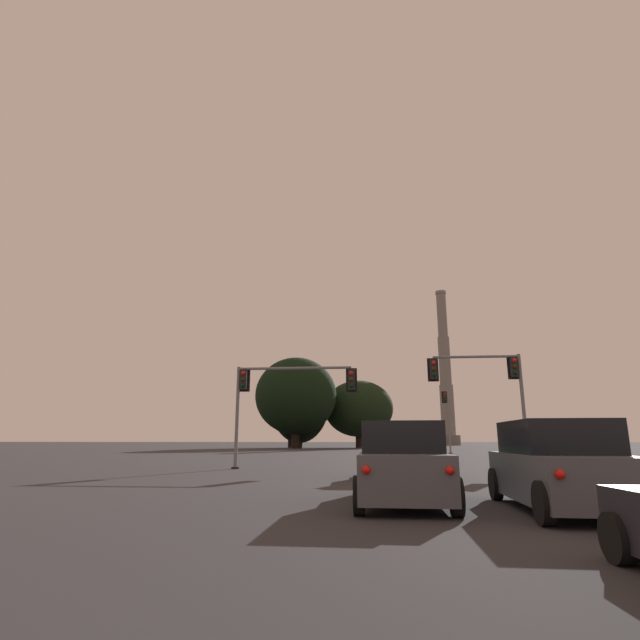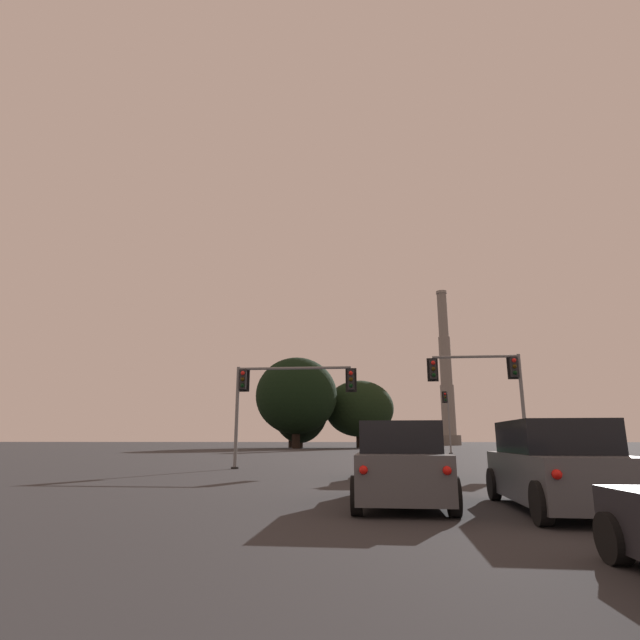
{
  "view_description": "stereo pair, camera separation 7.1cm",
  "coord_description": "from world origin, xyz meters",
  "views": [
    {
      "loc": [
        -0.92,
        0.2,
        1.46
      ],
      "look_at": [
        -4.52,
        38.15,
        10.61
      ],
      "focal_mm": 28.0,
      "sensor_mm": 36.0,
      "label": 1
    },
    {
      "loc": [
        -0.85,
        0.21,
        1.46
      ],
      "look_at": [
        -4.52,
        38.15,
        10.61
      ],
      "focal_mm": 28.0,
      "sensor_mm": 36.0,
      "label": 2
    }
  ],
  "objects": [
    {
      "name": "suv_center_lane_front",
      "position": [
        0.3,
        20.56,
        0.9
      ],
      "size": [
        2.18,
        4.94,
        1.86
      ],
      "rotation": [
        0.0,
        0.0,
        0.02
      ],
      "color": "#0F3823",
      "rests_on": "ground_plane"
    },
    {
      "name": "suv_right_lane_second",
      "position": [
        3.09,
        11.62,
        0.9
      ],
      "size": [
        2.23,
        4.95,
        1.86
      ],
      "rotation": [
        0.0,
        0.0,
        -0.03
      ],
      "color": "#4C4F54",
      "rests_on": "ground_plane"
    },
    {
      "name": "traffic_light_overhead_right",
      "position": [
        5.45,
        26.92,
        4.43
      ],
      "size": [
        4.92,
        0.5,
        5.81
      ],
      "color": "slate",
      "rests_on": "ground_plane"
    },
    {
      "name": "traffic_light_overhead_left",
      "position": [
        -5.52,
        26.08,
        4.03
      ],
      "size": [
        6.46,
        0.5,
        5.21
      ],
      "color": "slate",
      "rests_on": "ground_plane"
    },
    {
      "name": "treeline_center_right",
      "position": [
        -13.1,
        84.93,
        8.73
      ],
      "size": [
        13.82,
        12.44,
        15.23
      ],
      "color": "black",
      "rests_on": "ground_plane"
    },
    {
      "name": "smokestack",
      "position": [
        19.45,
        132.54,
        15.95
      ],
      "size": [
        5.6,
        5.6,
        40.61
      ],
      "color": "slate",
      "rests_on": "ground_plane"
    },
    {
      "name": "treeline_far_left",
      "position": [
        -14.93,
        92.01,
        8.25
      ],
      "size": [
        10.54,
        9.49,
        14.24
      ],
      "color": "black",
      "rests_on": "ground_plane"
    },
    {
      "name": "traffic_light_far_right",
      "position": [
        7.54,
        55.52,
        4.3
      ],
      "size": [
        0.78,
        0.5,
        6.59
      ],
      "color": "slate",
      "rests_on": "ground_plane"
    },
    {
      "name": "treeline_far_right",
      "position": [
        -2.6,
        92.3,
        6.93
      ],
      "size": [
        12.5,
        11.25,
        11.99
      ],
      "color": "black",
      "rests_on": "ground_plane"
    },
    {
      "name": "suv_center_lane_second",
      "position": [
        -0.15,
        12.56,
        0.9
      ],
      "size": [
        2.18,
        4.94,
        1.86
      ],
      "rotation": [
        0.0,
        0.0,
        -0.02
      ],
      "color": "#4C4F54",
      "rests_on": "ground_plane"
    },
    {
      "name": "treeline_left_mid",
      "position": [
        -12.99,
        89.12,
        8.2
      ],
      "size": [
        10.71,
        9.64,
        15.61
      ],
      "color": "black",
      "rests_on": "ground_plane"
    }
  ]
}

